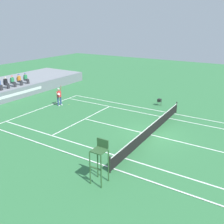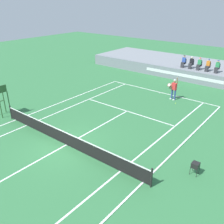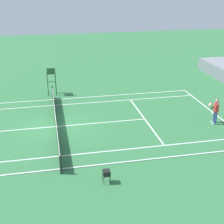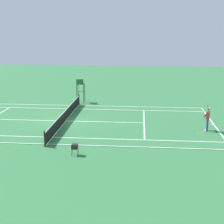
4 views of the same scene
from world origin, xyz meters
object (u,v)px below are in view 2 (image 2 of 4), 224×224
Objects in this scene: spectator_seated_1 at (191,63)px; spectator_seated_3 at (208,65)px; spectator_seated_4 at (217,67)px; tennis_player at (174,89)px; spectator_seated_2 at (199,64)px; tennis_ball at (176,103)px; spectator_seated_0 at (184,62)px; ball_hopper at (195,165)px; umpire_chair at (1,96)px.

spectator_seated_3 is at bearing 0.00° from spectator_seated_1.
tennis_player is (-1.45, -6.59, -0.85)m from spectator_seated_4.
spectator_seated_2 is 1.85m from spectator_seated_4.
spectator_seated_2 is 18.60× the size of tennis_ball.
spectator_seated_4 is (1.85, 0.00, 0.00)m from spectator_seated_2.
spectator_seated_0 is 0.86m from spectator_seated_1.
ball_hopper reaches higher than tennis_ball.
spectator_seated_4 is at bearing 60.25° from umpire_chair.
spectator_seated_2 is at bearing 97.96° from tennis_ball.
tennis_player is 13.98m from umpire_chair.
umpire_chair is at bearing -117.37° from spectator_seated_3.
spectator_seated_3 is at bearing 180.00° from spectator_seated_4.
spectator_seated_2 is 0.91m from spectator_seated_3.
spectator_seated_3 is 16.23m from ball_hopper.
tennis_ball is at bearing -82.04° from spectator_seated_2.
spectator_seated_1 and spectator_seated_2 have the same top height.
spectator_seated_0 reaches higher than ball_hopper.
spectator_seated_1 is 1.00× the size of spectator_seated_2.
spectator_seated_0 and spectator_seated_3 have the same top height.
umpire_chair is (-8.20, -17.60, -0.29)m from spectator_seated_2.
umpire_chair is 3.49× the size of ball_hopper.
spectator_seated_1 is at bearing 104.58° from tennis_ball.
tennis_player is 10.38m from ball_hopper.
tennis_player is (1.28, -6.59, -0.85)m from spectator_seated_1.
spectator_seated_4 is at bearing 0.00° from spectator_seated_3.
spectator_seated_3 is (1.79, 0.00, 0.00)m from spectator_seated_1.
spectator_seated_4 reaches higher than tennis_ball.
spectator_seated_0 is 1.00× the size of spectator_seated_1.
spectator_seated_2 is 1.00× the size of spectator_seated_3.
spectator_seated_3 is (2.65, 0.00, 0.00)m from spectator_seated_0.
spectator_seated_2 reaches higher than tennis_ball.
spectator_seated_3 is at bearing 85.65° from tennis_player.
spectator_seated_2 is 7.59m from tennis_ball.
spectator_seated_0 is 2.65m from spectator_seated_3.
spectator_seated_2 is 0.52× the size of umpire_chair.
tennis_ball is at bearing -75.42° from spectator_seated_1.
tennis_player is (2.15, -6.59, -0.85)m from spectator_seated_0.
spectator_seated_4 is at bearing 83.50° from tennis_ball.
spectator_seated_2 is 0.61× the size of tennis_player.
tennis_ball is (0.62, -0.71, -0.96)m from tennis_player.
spectator_seated_4 is at bearing 0.00° from spectator_seated_1.
spectator_seated_4 is 0.52× the size of umpire_chair.
spectator_seated_2 is at bearing 65.00° from umpire_chair.
spectator_seated_0 is 1.74m from spectator_seated_2.
umpire_chair reaches higher than tennis_ball.
ball_hopper is at bearing -69.05° from spectator_seated_2.
spectator_seated_0 is 0.52× the size of umpire_chair.
spectator_seated_1 reaches higher than umpire_chair.
spectator_seated_4 is at bearing 77.62° from tennis_player.
ball_hopper is at bearing -63.62° from spectator_seated_0.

